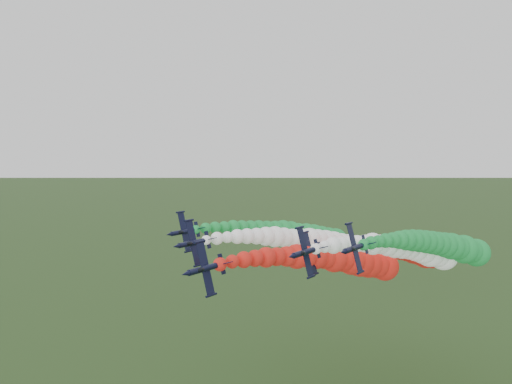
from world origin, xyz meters
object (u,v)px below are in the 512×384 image
(jet_outer_left, at_px, (304,235))
(jet_inner_left, at_px, (321,243))
(jet_outer_right, at_px, (448,247))
(jet_lead, at_px, (346,261))
(jet_inner_right, at_px, (415,250))
(jet_trail, at_px, (407,251))

(jet_outer_left, bearing_deg, jet_inner_left, -41.05)
(jet_outer_left, relative_size, jet_outer_right, 1.00)
(jet_lead, height_order, jet_inner_right, jet_inner_right)
(jet_outer_right, bearing_deg, jet_inner_left, -157.07)
(jet_inner_left, xyz_separation_m, jet_outer_left, (-10.34, 9.00, -0.33))
(jet_inner_left, bearing_deg, jet_outer_right, 22.93)
(jet_outer_right, bearing_deg, jet_trail, 146.69)
(jet_inner_right, xyz_separation_m, jet_outer_left, (-30.89, 2.35, -0.01))
(jet_lead, relative_size, jet_trail, 1.00)
(jet_lead, bearing_deg, jet_inner_right, 60.38)
(jet_trail, bearing_deg, jet_lead, -94.60)
(jet_inner_left, distance_m, jet_inner_right, 21.61)
(jet_lead, bearing_deg, jet_outer_right, 53.82)
(jet_outer_left, bearing_deg, jet_lead, -39.95)
(jet_outer_left, relative_size, jet_trail, 1.00)
(jet_lead, xyz_separation_m, jet_outer_left, (-21.83, 18.29, 0.92))
(jet_inner_left, xyz_separation_m, jet_trail, (13.81, 19.51, -3.54))
(jet_inner_right, bearing_deg, jet_trail, 117.67)
(jet_outer_right, bearing_deg, jet_inner_right, -142.47)
(jet_outer_left, distance_m, jet_outer_right, 36.88)
(jet_inner_right, xyz_separation_m, jet_outer_right, (5.92, 4.54, 0.83))
(jet_lead, distance_m, jet_trail, 28.98)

